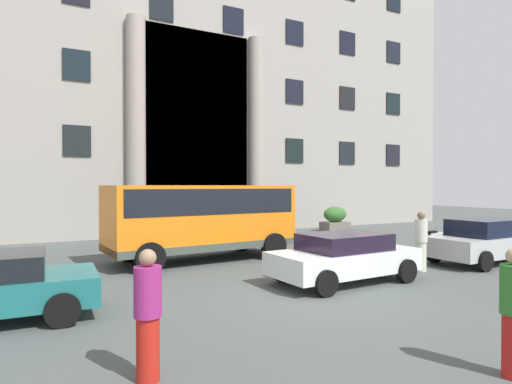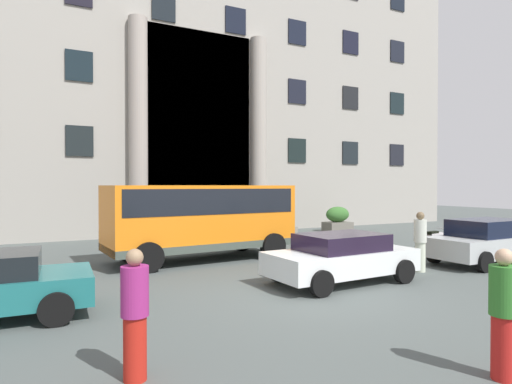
{
  "view_description": "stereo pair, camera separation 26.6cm",
  "coord_description": "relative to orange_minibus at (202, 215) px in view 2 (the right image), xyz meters",
  "views": [
    {
      "loc": [
        -5.71,
        -8.08,
        2.54
      ],
      "look_at": [
        1.75,
        6.14,
        2.3
      ],
      "focal_mm": 29.75,
      "sensor_mm": 36.0,
      "label": 1
    },
    {
      "loc": [
        -5.48,
        -8.2,
        2.54
      ],
      "look_at": [
        1.75,
        6.14,
        2.3
      ],
      "focal_mm": 29.75,
      "sensor_mm": 36.0,
      "label": 2
    }
  ],
  "objects": [
    {
      "name": "pedestrian_man_crossing",
      "position": [
        5.11,
        -4.74,
        -0.64
      ],
      "size": [
        0.36,
        0.36,
        1.77
      ],
      "rotation": [
        0.0,
        0.0,
        0.77
      ],
      "color": "beige",
      "rests_on": "ground_plane"
    },
    {
      "name": "hedge_planter_entrance_left",
      "position": [
        -0.14,
        4.7,
        -0.76
      ],
      "size": [
        1.43,
        0.92,
        1.6
      ],
      "color": "gray",
      "rests_on": "ground_plane"
    },
    {
      "name": "parked_compact_extra",
      "position": [
        2.14,
        -4.83,
        -0.87
      ],
      "size": [
        4.1,
        2.12,
        1.28
      ],
      "rotation": [
        0.0,
        0.0,
        0.06
      ],
      "color": "silver",
      "rests_on": "ground_plane"
    },
    {
      "name": "pedestrian_woman_with_bag",
      "position": [
        0.54,
        -10.24,
        -0.67
      ],
      "size": [
        0.36,
        0.36,
        1.72
      ],
      "rotation": [
        0.0,
        0.0,
        2.45
      ],
      "color": "red",
      "rests_on": "ground_plane"
    },
    {
      "name": "orange_minibus",
      "position": [
        0.0,
        0.0,
        0.0
      ],
      "size": [
        6.44,
        2.94,
        2.55
      ],
      "rotation": [
        0.0,
        0.0,
        0.09
      ],
      "color": "orange",
      "rests_on": "ground_plane"
    },
    {
      "name": "hedge_planter_far_west",
      "position": [
        9.75,
        5.19,
        -0.87
      ],
      "size": [
        1.5,
        0.95,
        1.38
      ],
      "color": "#68635A",
      "rests_on": "ground_plane"
    },
    {
      "name": "bus_stop_sign",
      "position": [
        4.7,
        2.11,
        -0.01
      ],
      "size": [
        0.44,
        0.08,
        2.46
      ],
      "color": "#969A1E",
      "rests_on": "ground_plane"
    },
    {
      "name": "motorcycle_far_end",
      "position": [
        8.44,
        -2.43,
        -1.08
      ],
      "size": [
        1.94,
        0.63,
        0.89
      ],
      "rotation": [
        0.0,
        0.0,
        0.19
      ],
      "color": "black",
      "rests_on": "ground_plane"
    },
    {
      "name": "hedge_planter_west",
      "position": [
        5.81,
        4.81,
        -0.78
      ],
      "size": [
        1.6,
        0.92,
        1.56
      ],
      "color": "gray",
      "rests_on": "ground_plane"
    },
    {
      "name": "parked_sedan_far",
      "position": [
        8.11,
        -4.77,
        -0.8
      ],
      "size": [
        4.27,
        2.02,
        1.44
      ],
      "rotation": [
        0.0,
        0.0,
        0.03
      ],
      "color": "#B1B5B5",
      "rests_on": "ground_plane"
    },
    {
      "name": "office_building_facade",
      "position": [
        0.65,
        11.98,
        8.92
      ],
      "size": [
        39.44,
        9.7,
        20.94
      ],
      "color": "#9D988F",
      "rests_on": "ground_plane"
    },
    {
      "name": "pedestrian_woman_dark_dress",
      "position": [
        -3.77,
        -8.09,
        -0.67
      ],
      "size": [
        0.36,
        0.36,
        1.72
      ],
      "rotation": [
        0.0,
        0.0,
        5.16
      ],
      "color": "red",
      "rests_on": "ground_plane"
    },
    {
      "name": "scooter_by_planter",
      "position": [
        5.04,
        -2.08,
        -1.08
      ],
      "size": [
        1.97,
        0.55,
        0.89
      ],
      "rotation": [
        0.0,
        0.0,
        -0.12
      ],
      "color": "black",
      "rests_on": "ground_plane"
    },
    {
      "name": "ground_plane",
      "position": [
        0.64,
        -5.5,
        -1.6
      ],
      "size": [
        80.0,
        64.0,
        0.12
      ],
      "primitive_type": "cube",
      "color": "#4B5250"
    }
  ]
}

